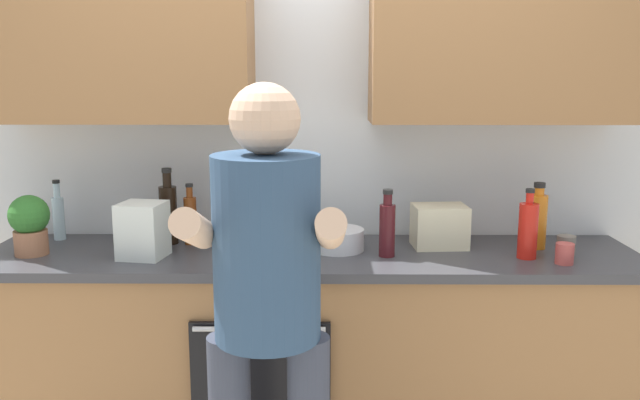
{
  "coord_description": "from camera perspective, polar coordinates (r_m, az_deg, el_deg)",
  "views": [
    {
      "loc": [
        0.06,
        -2.79,
        1.66
      ],
      "look_at": [
        0.04,
        -0.1,
        1.15
      ],
      "focal_mm": 37.37,
      "sensor_mm": 36.0,
      "label": 1
    }
  ],
  "objects": [
    {
      "name": "back_wall_unit",
      "position": [
        3.07,
        -0.74,
        7.62
      ],
      "size": [
        4.0,
        0.38,
        2.5
      ],
      "color": "silver",
      "rests_on": "ground"
    },
    {
      "name": "counter",
      "position": [
        3.04,
        -0.8,
        -12.67
      ],
      "size": [
        2.84,
        0.67,
        0.9
      ],
      "color": "olive",
      "rests_on": "ground"
    },
    {
      "name": "person_standing",
      "position": [
        2.15,
        -4.54,
        -8.21
      ],
      "size": [
        0.49,
        0.45,
        1.64
      ],
      "color": "#383D4C",
      "rests_on": "ground"
    },
    {
      "name": "bottle_water",
      "position": [
        3.32,
        -21.49,
        -1.22
      ],
      "size": [
        0.05,
        0.05,
        0.28
      ],
      "color": "silver",
      "rests_on": "counter"
    },
    {
      "name": "bottle_soy",
      "position": [
        3.09,
        -12.86,
        -1.04
      ],
      "size": [
        0.08,
        0.08,
        0.35
      ],
      "color": "black",
      "rests_on": "counter"
    },
    {
      "name": "bottle_juice",
      "position": [
        3.08,
        18.13,
        -1.6
      ],
      "size": [
        0.08,
        0.08,
        0.29
      ],
      "color": "orange",
      "rests_on": "counter"
    },
    {
      "name": "bottle_wine",
      "position": [
        2.82,
        5.77,
        -2.38
      ],
      "size": [
        0.07,
        0.07,
        0.29
      ],
      "color": "#471419",
      "rests_on": "counter"
    },
    {
      "name": "bottle_vinegar",
      "position": [
        3.06,
        -11.04,
        -1.57
      ],
      "size": [
        0.06,
        0.06,
        0.28
      ],
      "color": "brown",
      "rests_on": "counter"
    },
    {
      "name": "bottle_hotsauce",
      "position": [
        2.91,
        17.38,
        -2.42
      ],
      "size": [
        0.08,
        0.08,
        0.3
      ],
      "color": "red",
      "rests_on": "counter"
    },
    {
      "name": "bottle_soda",
      "position": [
        2.84,
        -4.72,
        -1.86
      ],
      "size": [
        0.08,
        0.08,
        0.32
      ],
      "color": "#198C33",
      "rests_on": "counter"
    },
    {
      "name": "cup_stoneware",
      "position": [
        3.03,
        20.32,
        -3.66
      ],
      "size": [
        0.08,
        0.08,
        0.08
      ],
      "primitive_type": "cylinder",
      "color": "slate",
      "rests_on": "counter"
    },
    {
      "name": "cup_ceramic",
      "position": [
        2.89,
        20.21,
        -4.33
      ],
      "size": [
        0.07,
        0.07,
        0.09
      ],
      "primitive_type": "cylinder",
      "color": "#BF4C47",
      "rests_on": "counter"
    },
    {
      "name": "mixing_bowl",
      "position": [
        2.92,
        1.53,
        -3.4
      ],
      "size": [
        0.23,
        0.23,
        0.09
      ],
      "primitive_type": "cylinder",
      "color": "silver",
      "rests_on": "counter"
    },
    {
      "name": "knife_block",
      "position": [
        2.98,
        -7.67,
        -1.78
      ],
      "size": [
        0.1,
        0.14,
        0.29
      ],
      "color": "brown",
      "rests_on": "counter"
    },
    {
      "name": "potted_herb",
      "position": [
        3.08,
        -23.61,
        -1.82
      ],
      "size": [
        0.17,
        0.17,
        0.26
      ],
      "color": "#9E6647",
      "rests_on": "counter"
    },
    {
      "name": "grocery_bag_produce",
      "position": [
        2.89,
        -14.93,
        -2.52
      ],
      "size": [
        0.21,
        0.2,
        0.23
      ],
      "primitive_type": "cube",
      "rotation": [
        0.0,
        0.0,
        -0.17
      ],
      "color": "silver",
      "rests_on": "counter"
    },
    {
      "name": "grocery_bag_rice",
      "position": [
        3.01,
        10.2,
        -2.22
      ],
      "size": [
        0.25,
        0.19,
        0.19
      ],
      "primitive_type": "cube",
      "rotation": [
        0.0,
        0.0,
        0.07
      ],
      "color": "beige",
      "rests_on": "counter"
    }
  ]
}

